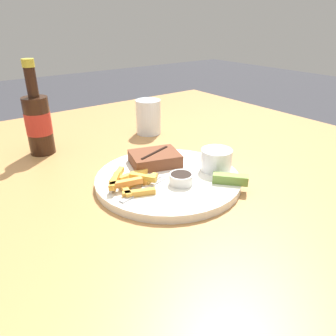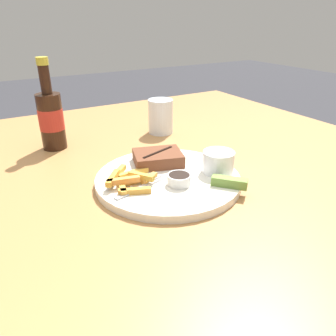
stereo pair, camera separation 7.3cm
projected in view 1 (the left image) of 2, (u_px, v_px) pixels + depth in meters
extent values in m
cube|color=#A87542|center=(168.00, 191.00, 0.76)|extent=(1.44, 1.49, 0.04)
cylinder|color=#A87542|center=(190.00, 164.00, 1.77)|extent=(0.06, 0.06, 0.69)
cylinder|color=silver|center=(168.00, 180.00, 0.75)|extent=(0.33, 0.33, 0.01)
cylinder|color=white|center=(168.00, 177.00, 0.74)|extent=(0.33, 0.33, 0.00)
cube|color=brown|center=(155.00, 159.00, 0.80)|extent=(0.14, 0.12, 0.03)
cube|color=black|center=(155.00, 153.00, 0.79)|extent=(0.09, 0.03, 0.00)
cube|color=gold|center=(117.00, 176.00, 0.73)|extent=(0.06, 0.06, 0.01)
cube|color=#EA9241|center=(127.00, 184.00, 0.67)|extent=(0.07, 0.03, 0.01)
cube|color=gold|center=(114.00, 181.00, 0.69)|extent=(0.05, 0.06, 0.01)
cube|color=gold|center=(125.00, 190.00, 0.67)|extent=(0.03, 0.06, 0.01)
cube|color=gold|center=(150.00, 179.00, 0.72)|extent=(0.05, 0.03, 0.01)
cube|color=gold|center=(139.00, 193.00, 0.66)|extent=(0.07, 0.04, 0.01)
cube|color=gold|center=(133.00, 175.00, 0.74)|extent=(0.07, 0.02, 0.01)
cube|color=gold|center=(132.00, 183.00, 0.70)|extent=(0.06, 0.01, 0.01)
cube|color=gold|center=(144.00, 178.00, 0.70)|extent=(0.04, 0.06, 0.01)
cylinder|color=white|center=(216.00, 160.00, 0.76)|extent=(0.07, 0.07, 0.05)
cylinder|color=beige|center=(217.00, 152.00, 0.76)|extent=(0.07, 0.07, 0.01)
cylinder|color=silver|center=(179.00, 180.00, 0.70)|extent=(0.05, 0.05, 0.02)
cylinder|color=black|center=(179.00, 176.00, 0.70)|extent=(0.05, 0.05, 0.01)
cube|color=olive|center=(230.00, 179.00, 0.71)|extent=(0.07, 0.07, 0.02)
cube|color=#B7B7BC|center=(138.00, 192.00, 0.67)|extent=(0.10, 0.04, 0.00)
cube|color=#B7B7BC|center=(161.00, 181.00, 0.72)|extent=(0.03, 0.01, 0.00)
cube|color=#B7B7BC|center=(159.00, 180.00, 0.72)|extent=(0.03, 0.01, 0.00)
cube|color=#B7B7BC|center=(158.00, 180.00, 0.72)|extent=(0.03, 0.01, 0.00)
cylinder|color=black|center=(39.00, 126.00, 0.88)|extent=(0.07, 0.07, 0.16)
cylinder|color=#B22D23|center=(38.00, 123.00, 0.88)|extent=(0.07, 0.07, 0.06)
cylinder|color=black|center=(31.00, 82.00, 0.83)|extent=(0.03, 0.03, 0.08)
cylinder|color=gold|center=(28.00, 63.00, 0.81)|extent=(0.03, 0.03, 0.02)
cylinder|color=silver|center=(148.00, 117.00, 1.04)|extent=(0.08, 0.08, 0.11)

